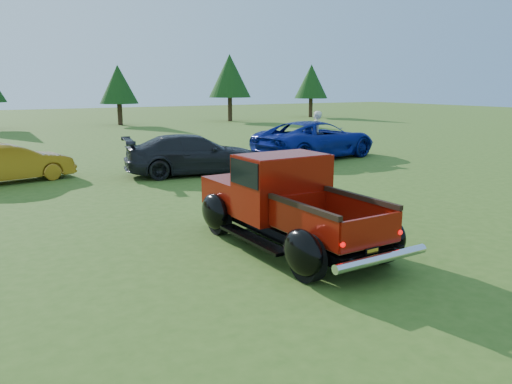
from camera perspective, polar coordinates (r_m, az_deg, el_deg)
ground at (r=9.14m, az=-0.67°, el=-6.61°), size 120.00×120.00×0.00m
tree_mid_right at (r=38.90m, az=-15.46°, el=11.76°), size 2.82×2.82×4.40m
tree_east at (r=41.75m, az=-3.03°, el=13.10°), size 3.46×3.46×5.40m
tree_far_east at (r=47.39m, az=6.33°, el=12.44°), size 3.07×3.07×4.80m
pickup_truck at (r=9.39m, az=2.93°, el=-1.04°), size 2.22×4.60×1.69m
show_car_yellow at (r=17.10m, az=-26.16°, el=2.99°), size 3.74×1.88×1.18m
show_car_grey at (r=16.87m, az=-7.10°, el=4.30°), size 4.84×2.67×1.33m
show_car_blue at (r=20.64m, az=6.84°, el=5.98°), size 5.77×3.33×1.51m
spectator at (r=20.94m, az=6.86°, el=6.59°), size 0.83×0.77×1.89m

